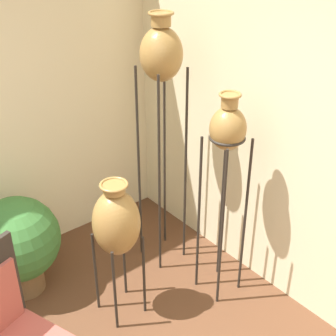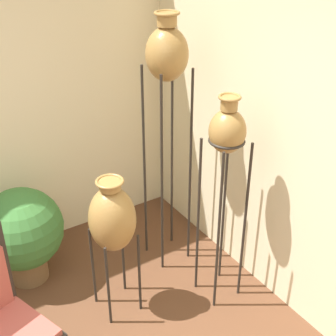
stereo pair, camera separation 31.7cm
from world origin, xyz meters
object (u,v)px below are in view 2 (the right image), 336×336
object	(u,v)px
vase_stand_medium	(227,139)
vase_stand_tall	(167,61)
potted_plant	(22,232)
vase_stand_short	(112,219)

from	to	relation	value
vase_stand_medium	vase_stand_tall	bearing A→B (deg)	98.37
vase_stand_medium	potted_plant	world-z (taller)	vase_stand_medium
vase_stand_tall	potted_plant	bearing A→B (deg)	162.20
potted_plant	vase_stand_medium	bearing A→B (deg)	-38.42
vase_stand_medium	potted_plant	size ratio (longest dim) A/B	2.01
vase_stand_medium	vase_stand_short	world-z (taller)	vase_stand_medium
vase_stand_tall	vase_stand_medium	world-z (taller)	vase_stand_tall
vase_stand_medium	vase_stand_short	xyz separation A→B (m)	(-0.72, 0.28, -0.52)
vase_stand_short	vase_stand_tall	bearing A→B (deg)	25.79
vase_stand_tall	vase_stand_short	distance (m)	1.15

